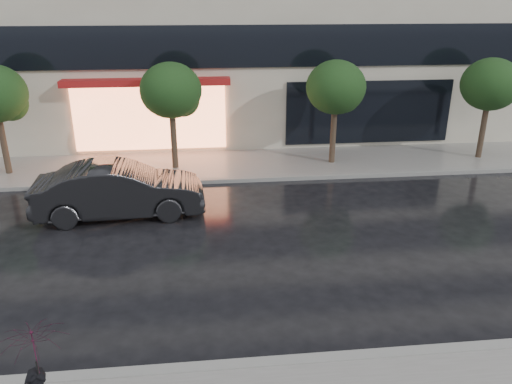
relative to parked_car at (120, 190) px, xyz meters
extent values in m
plane|color=black|center=(4.42, -6.00, -0.81)|extent=(120.00, 120.00, 0.00)
cube|color=slate|center=(4.42, 4.25, -0.75)|extent=(60.00, 3.50, 0.12)
cube|color=gray|center=(4.42, -7.00, -0.74)|extent=(60.00, 0.25, 0.14)
cube|color=gray|center=(4.42, 2.50, -0.74)|extent=(60.00, 0.25, 0.14)
cube|color=black|center=(4.42, 5.94, 3.49)|extent=(28.00, 0.12, 1.60)
cube|color=#FF8C59|center=(0.42, 5.92, 0.79)|extent=(6.00, 0.10, 2.60)
cube|color=maroon|center=(0.42, 5.59, 2.24)|extent=(6.40, 0.70, 0.25)
cube|color=black|center=(9.42, 5.94, 0.79)|extent=(7.00, 0.10, 2.60)
cylinder|color=#33261C|center=(-4.58, 4.00, 0.29)|extent=(0.22, 0.22, 2.20)
sphere|color=black|center=(-4.18, 4.20, 1.79)|extent=(1.20, 1.20, 1.20)
cylinder|color=#33261C|center=(1.42, 4.00, 0.29)|extent=(0.22, 0.22, 2.20)
ellipsoid|color=black|center=(1.42, 4.00, 2.19)|extent=(2.20, 2.20, 1.98)
sphere|color=black|center=(1.82, 4.20, 1.79)|extent=(1.20, 1.20, 1.20)
cylinder|color=#33261C|center=(7.42, 4.00, 0.29)|extent=(0.22, 0.22, 2.20)
ellipsoid|color=black|center=(7.42, 4.00, 2.19)|extent=(2.20, 2.20, 1.98)
sphere|color=black|center=(7.82, 4.20, 1.79)|extent=(1.20, 1.20, 1.20)
cylinder|color=#33261C|center=(13.42, 4.00, 0.29)|extent=(0.22, 0.22, 2.20)
ellipsoid|color=black|center=(13.42, 4.00, 2.19)|extent=(2.20, 2.20, 1.98)
sphere|color=black|center=(13.82, 4.20, 1.79)|extent=(1.20, 1.20, 1.20)
imported|color=black|center=(0.00, 0.00, 0.00)|extent=(4.99, 2.01, 1.61)
imported|color=#380A1F|center=(0.29, -8.65, 1.09)|extent=(0.92, 0.94, 0.81)
camera|label=1|loc=(2.52, -14.01, 5.33)|focal=35.00mm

